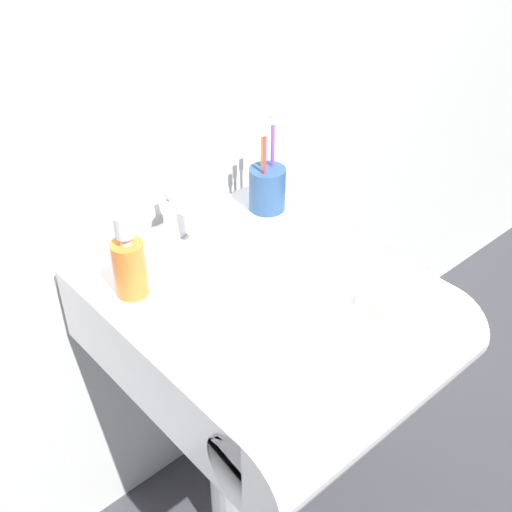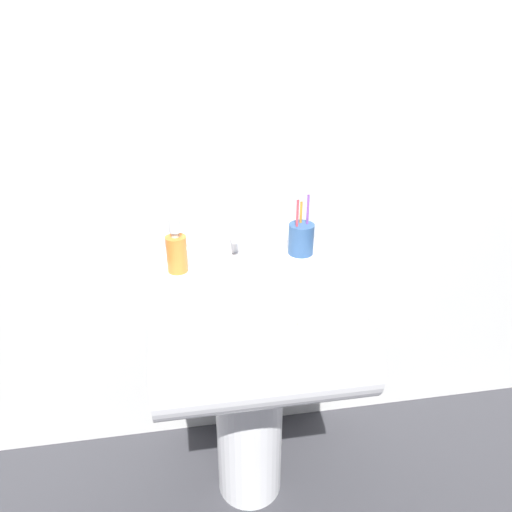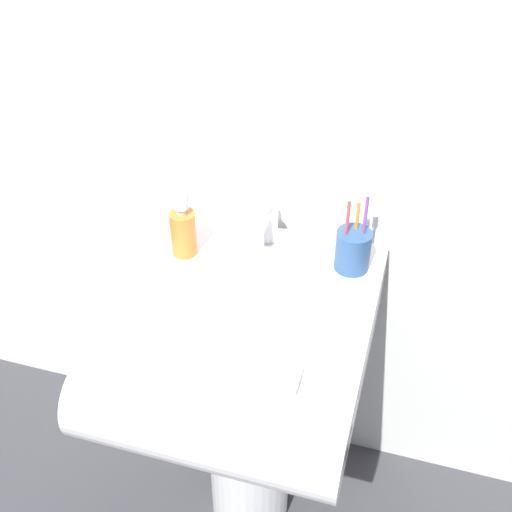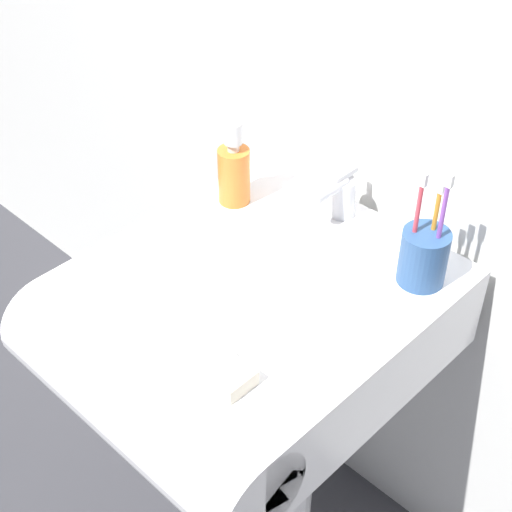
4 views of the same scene
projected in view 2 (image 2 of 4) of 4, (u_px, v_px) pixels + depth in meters
The scene contains 8 objects.
ground_plane at pixel (250, 483), 1.63m from camera, with size 6.00×6.00×0.00m, color #38383D.
wall_back at pixel (230, 87), 1.35m from camera, with size 5.00×0.05×2.40m, color silver.
sink_pedestal at pixel (249, 415), 1.50m from camera, with size 0.20×0.20×0.60m, color white.
sink_basin at pixel (252, 323), 1.27m from camera, with size 0.49×0.59×0.15m.
faucet at pixel (232, 238), 1.44m from camera, with size 0.04×0.10×0.09m.
toothbrush_cup at pixel (301, 238), 1.43m from camera, with size 0.07×0.07×0.20m.
soap_bottle at pixel (177, 251), 1.33m from camera, with size 0.06×0.06×0.15m.
bar_soap at pixel (310, 319), 1.13m from camera, with size 0.07×0.05×0.02m, color silver.
Camera 2 is at (-0.16, -1.10, 1.40)m, focal length 35.00 mm.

